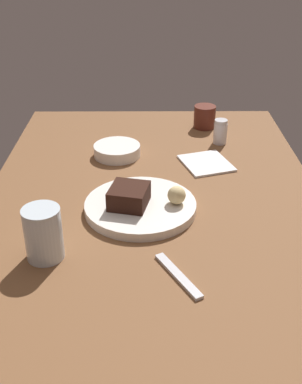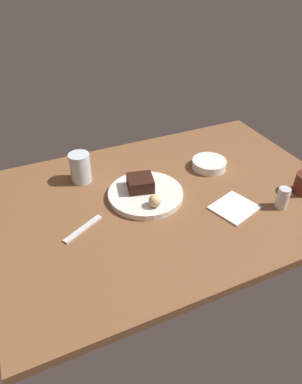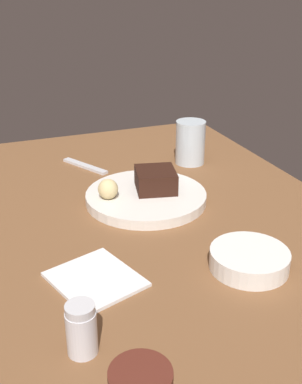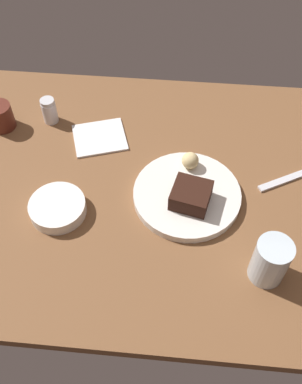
{
  "view_description": "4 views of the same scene",
  "coord_description": "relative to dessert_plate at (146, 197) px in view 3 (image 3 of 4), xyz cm",
  "views": [
    {
      "loc": [
        106.44,
        -1.21,
        63.49
      ],
      "look_at": [
        3.91,
        -0.62,
        5.67
      ],
      "focal_mm": 45.46,
      "sensor_mm": 36.0,
      "label": 1
    },
    {
      "loc": [
        45.18,
        84.57,
        76.12
      ],
      "look_at": [
        7.4,
        0.07,
        7.02
      ],
      "focal_mm": 31.72,
      "sensor_mm": 36.0,
      "label": 2
    },
    {
      "loc": [
        -80.29,
        29.93,
        48.96
      ],
      "look_at": [
        1.01,
        -1.58,
        8.59
      ],
      "focal_mm": 44.54,
      "sensor_mm": 36.0,
      "label": 3
    },
    {
      "loc": [
        5.18,
        -67.59,
        88.9
      ],
      "look_at": [
        -0.52,
        -6.34,
        8.36
      ],
      "focal_mm": 40.44,
      "sensor_mm": 36.0,
      "label": 4
    }
  ],
  "objects": [
    {
      "name": "water_glass",
      "position": [
        17.91,
        -19.12,
        4.57
      ],
      "size": [
        7.67,
        7.67,
        11.28
      ],
      "primitive_type": "cylinder",
      "color": "silver",
      "rests_on": "dining_table"
    },
    {
      "name": "chocolate_cake_slice",
      "position": [
        0.87,
        -2.61,
        3.37
      ],
      "size": [
        10.54,
        10.27,
        4.59
      ],
      "primitive_type": "cube",
      "rotation": [
        0.0,
        0.0,
        6.06
      ],
      "color": "black",
      "rests_on": "dessert_plate"
    },
    {
      "name": "dessert_plate",
      "position": [
        0.0,
        0.0,
        0.0
      ],
      "size": [
        26.42,
        26.42,
        2.15
      ],
      "primitive_type": "cylinder",
      "color": "white",
      "rests_on": "dining_table"
    },
    {
      "name": "dessert_spoon",
      "position": [
        24.66,
        7.61,
        -0.72
      ],
      "size": [
        14.02,
        8.79,
        0.7
      ],
      "primitive_type": "cube",
      "rotation": [
        0.0,
        0.0,
        3.64
      ],
      "color": "silver",
      "rests_on": "dining_table"
    },
    {
      "name": "folded_napkin",
      "position": [
        -24.82,
        18.23,
        -0.77
      ],
      "size": [
        17.16,
        16.16,
        0.6
      ],
      "primitive_type": "cube",
      "rotation": [
        0.0,
        0.0,
        0.32
      ],
      "color": "white",
      "rests_on": "dining_table"
    },
    {
      "name": "bread_roll",
      "position": [
        0.28,
        8.48,
        3.23
      ],
      "size": [
        4.31,
        4.31,
        4.31
      ],
      "primitive_type": "sphere",
      "color": "#DBC184",
      "rests_on": "dessert_plate"
    },
    {
      "name": "salt_shaker",
      "position": [
        -39.68,
        23.93,
        2.66
      ],
      "size": [
        4.13,
        4.13,
        7.56
      ],
      "color": "silver",
      "rests_on": "dining_table"
    },
    {
      "name": "side_bowl",
      "position": [
        -30.59,
        -7.2,
        0.59
      ],
      "size": [
        13.52,
        13.52,
        3.32
      ],
      "primitive_type": "cylinder",
      "color": "white",
      "rests_on": "dining_table"
    },
    {
      "name": "dining_table",
      "position": [
        -8.05,
        3.15,
        -2.57
      ],
      "size": [
        120.0,
        84.0,
        3.0
      ],
      "primitive_type": "cube",
      "color": "brown",
      "rests_on": "ground"
    }
  ]
}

